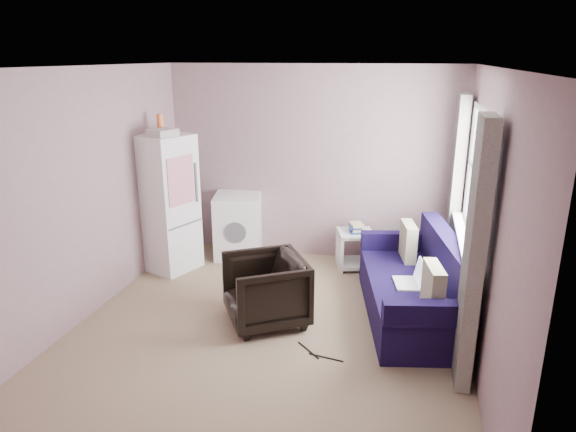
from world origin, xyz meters
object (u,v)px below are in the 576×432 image
armchair (265,287)px  fridge (167,202)px  washing_machine (238,224)px  side_table (355,247)px  sofa (418,289)px

armchair → fridge: 1.95m
fridge → washing_machine: (0.70, 0.60, -0.42)m
armchair → fridge: size_ratio=0.40×
armchair → fridge: bearing=-155.9°
side_table → sofa: bearing=-56.1°
armchair → side_table: bearing=124.6°
fridge → washing_machine: fridge is taller
sofa → fridge: bearing=157.2°
armchair → sofa: sofa is taller
fridge → side_table: 2.41m
sofa → washing_machine: bearing=141.2°
fridge → sofa: bearing=10.0°
side_table → washing_machine: bearing=178.1°
fridge → washing_machine: bearing=62.0°
side_table → fridge: bearing=-166.3°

